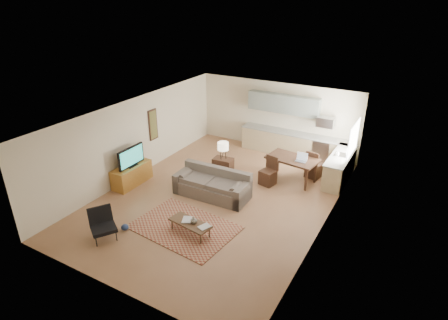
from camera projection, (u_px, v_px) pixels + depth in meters
The scene contains 25 objects.
room at pixel (219, 158), 11.10m from camera, with size 9.00×9.00×9.00m.
kitchen_counter_back at pixel (294, 144), 14.37m from camera, with size 4.26×0.64×0.92m, color tan, non-canonical shape.
kitchen_counter_right at pixel (340, 167), 12.53m from camera, with size 0.64×2.26×0.92m, color tan, non-canonical shape.
kitchen_range at pixel (322, 150), 13.88m from camera, with size 0.62×0.62×0.90m, color #A5A8AD.
kitchen_microwave at pixel (326, 122), 13.44m from camera, with size 0.62×0.40×0.35m, color #A5A8AD.
upper_cabinets at pixel (283, 104), 14.13m from camera, with size 2.80×0.34×0.70m, color gray.
window_right at pixel (354, 139), 11.94m from camera, with size 0.02×1.40×1.05m, color white.
wall_art_left at pixel (153, 125), 13.17m from camera, with size 0.06×0.42×1.10m, color olive, non-canonical shape.
triptych at pixel (275, 106), 14.51m from camera, with size 1.70×0.04×0.50m, color #F6E3BB, non-canonical shape.
rug at pixel (184, 227), 10.17m from camera, with size 2.71×1.88×0.02m, color brown.
sofa at pixel (212, 184), 11.56m from camera, with size 2.44×1.06×0.85m, color #60544A, non-canonical shape.
coffee_table at pixel (190, 228), 9.86m from camera, with size 1.18×0.47×0.35m, color #48301D, non-canonical shape.
book_a at pixel (182, 220), 9.88m from camera, with size 0.35×0.40×0.03m, color maroon.
book_b at pixel (202, 225), 9.66m from camera, with size 0.32×0.37×0.02m, color navy.
vase at pixel (194, 220), 9.73m from camera, with size 0.18×0.18×0.18m, color black.
armchair at pixel (103, 225), 9.58m from camera, with size 0.70×0.70×0.80m, color black, non-canonical shape.
tv_credenza at pixel (132, 175), 12.33m from camera, with size 0.55×1.43×0.66m, color #9D6625, non-canonical shape.
tv at pixel (131, 157), 12.02m from camera, with size 0.11×1.10×0.66m, color black, non-canonical shape.
console_table at pixel (223, 169), 12.64m from camera, with size 0.64×0.43×0.75m, color #351F15, non-canonical shape.
table_lamp at pixel (223, 150), 12.36m from camera, with size 0.36×0.36×0.60m, color beige, non-canonical shape.
dining_table at pixel (291, 169), 12.51m from camera, with size 1.63×0.94×0.83m, color #351F15, non-canonical shape.
dining_chair_near at pixel (268, 171), 12.24m from camera, with size 0.46×0.48×0.96m, color #351F15, non-canonical shape.
dining_chair_far at pixel (314, 164), 12.71m from camera, with size 0.47×0.49×0.99m, color #351F15, non-canonical shape.
laptop at pixel (301, 158), 12.05m from camera, with size 0.35×0.26×0.26m, color #A5A8AD, non-canonical shape.
soap_bottle at pixel (338, 153), 12.22m from camera, with size 0.09×0.10×0.19m, color #F6E3BB.
Camera 1 is at (5.12, -8.72, 5.93)m, focal length 30.00 mm.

